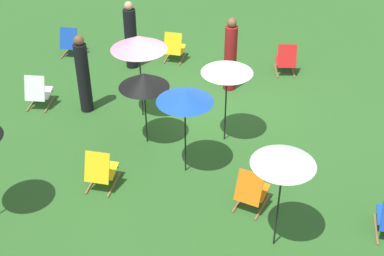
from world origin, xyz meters
TOP-DOWN VIEW (x-y plane):
  - ground_plane at (0.00, 0.00)m, footprint 40.00×40.00m
  - deckchair_1 at (4.29, -2.40)m, footprint 0.51×0.78m
  - deckchair_3 at (1.41, 2.81)m, footprint 0.49×0.77m
  - deckchair_4 at (-1.64, -2.66)m, footprint 0.62×0.84m
  - deckchair_5 at (3.93, 0.34)m, footprint 0.57×0.81m
  - deckchair_6 at (-1.46, 2.75)m, footprint 0.64×0.85m
  - deckchair_8 at (1.40, -2.72)m, footprint 0.48×0.76m
  - umbrella_0 at (1.41, 0.19)m, footprint 1.24×1.24m
  - umbrella_1 at (1.00, 1.19)m, footprint 1.04×1.04m
  - umbrella_2 at (-0.05, 1.98)m, footprint 1.08×1.08m
  - umbrella_3 at (-1.97, 3.59)m, footprint 1.02×1.02m
  - umbrella_4 at (-0.62, 0.74)m, footprint 1.06×1.06m
  - person_0 at (2.76, 0.26)m, footprint 0.33×0.33m
  - person_1 at (-0.34, -1.49)m, footprint 0.43×0.43m
  - person_2 at (2.41, -2.10)m, footprint 0.33×0.33m

SIDE VIEW (x-z plane):
  - ground_plane at x=0.00m, z-range 0.00..0.00m
  - deckchair_1 at x=4.29m, z-range -0.05..0.79m
  - deckchair_3 at x=1.41m, z-range -0.05..0.79m
  - deckchair_4 at x=-1.64m, z-range -0.05..0.79m
  - deckchair_5 at x=3.93m, z-range -0.05..0.79m
  - deckchair_6 at x=-1.46m, z-range -0.05..0.79m
  - deckchair_8 at x=1.40m, z-range -0.05..0.79m
  - person_2 at x=2.41m, z-range -0.05..1.78m
  - person_1 at x=-0.34m, z-range -0.04..1.84m
  - person_0 at x=2.76m, z-range -0.04..1.85m
  - umbrella_1 at x=1.00m, z-range 0.67..2.34m
  - umbrella_2 at x=-0.05m, z-range 0.80..2.62m
  - umbrella_4 at x=-0.62m, z-range 0.81..2.70m
  - umbrella_0 at x=1.41m, z-range 0.84..2.82m
  - umbrella_3 at x=-1.97m, z-range 0.85..2.82m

